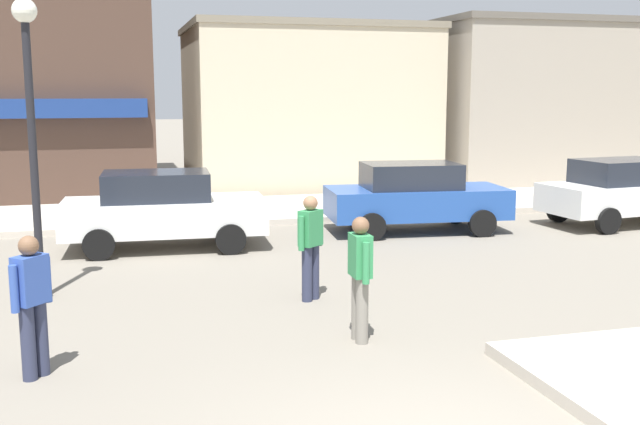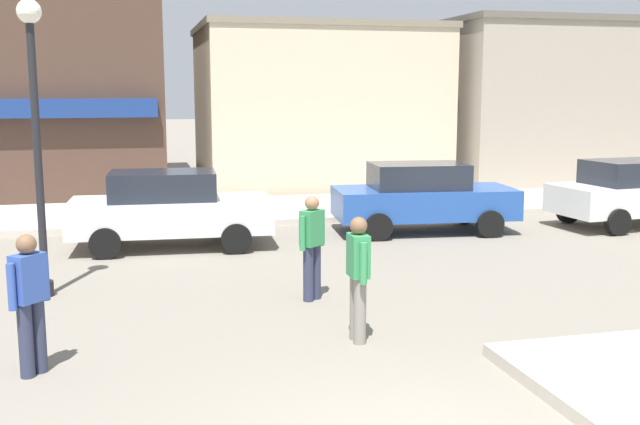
% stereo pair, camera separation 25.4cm
% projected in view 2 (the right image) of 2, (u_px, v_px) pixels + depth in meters
% --- Properties ---
extents(kerb_far, '(80.00, 4.00, 0.15)m').
position_uv_depth(kerb_far, '(226.00, 211.00, 19.35)').
color(kerb_far, beige).
rests_on(kerb_far, ground).
extents(lamp_post, '(0.36, 0.36, 4.54)m').
position_uv_depth(lamp_post, '(35.00, 104.00, 11.17)').
color(lamp_post, black).
rests_on(lamp_post, ground).
extents(parked_car_nearest, '(4.09, 2.06, 1.56)m').
position_uv_depth(parked_car_nearest, '(169.00, 208.00, 15.12)').
color(parked_car_nearest, white).
rests_on(parked_car_nearest, ground).
extents(parked_car_second, '(4.15, 2.18, 1.56)m').
position_uv_depth(parked_car_second, '(423.00, 196.00, 16.80)').
color(parked_car_second, '#234C9E').
rests_on(parked_car_second, ground).
extents(parked_car_third, '(4.14, 2.15, 1.56)m').
position_uv_depth(parked_car_third, '(636.00, 192.00, 17.56)').
color(parked_car_third, white).
rests_on(parked_car_third, ground).
extents(pedestrian_crossing_near, '(0.22, 0.55, 1.61)m').
position_uv_depth(pedestrian_crossing_near, '(358.00, 275.00, 9.41)').
color(pedestrian_crossing_near, gray).
rests_on(pedestrian_crossing_near, ground).
extents(pedestrian_crossing_far, '(0.48, 0.41, 1.61)m').
position_uv_depth(pedestrian_crossing_far, '(312.00, 244.00, 11.30)').
color(pedestrian_crossing_far, '#2D334C').
rests_on(pedestrian_crossing_far, ground).
extents(pedestrian_kerb_side, '(0.44, 0.47, 1.61)m').
position_uv_depth(pedestrian_kerb_side, '(30.00, 300.00, 8.29)').
color(pedestrian_kerb_side, '#2D334C').
rests_on(pedestrian_kerb_side, ground).
extents(building_corner_shop, '(8.88, 9.75, 7.75)m').
position_uv_depth(building_corner_shop, '(19.00, 68.00, 23.72)').
color(building_corner_shop, '#473328').
rests_on(building_corner_shop, ground).
extents(building_storefront_left_near, '(7.70, 5.91, 5.24)m').
position_uv_depth(building_storefront_left_near, '(316.00, 107.00, 24.86)').
color(building_storefront_left_near, beige).
rests_on(building_storefront_left_near, ground).
extents(building_storefront_left_mid, '(6.91, 7.88, 5.50)m').
position_uv_depth(building_storefront_left_mid, '(519.00, 102.00, 26.98)').
color(building_storefront_left_mid, '#9E9384').
rests_on(building_storefront_left_mid, ground).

